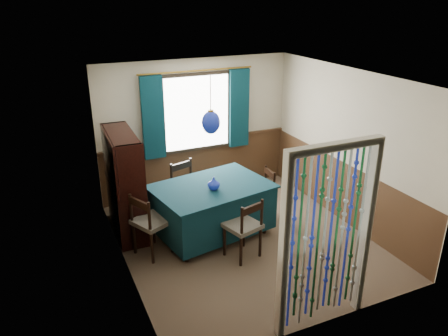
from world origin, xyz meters
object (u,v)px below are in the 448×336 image
chair_right (262,192)px  sideboard (125,198)px  chair_far (188,189)px  chair_left (150,223)px  vase_table (214,184)px  chair_near (244,227)px  pendant_lamp (211,122)px  bowl_shelf (129,168)px  dining_table (212,207)px  vase_sideboard (125,172)px

chair_right → sideboard: size_ratio=0.52×
chair_far → sideboard: 1.04m
sideboard → chair_right: bearing=-10.0°
chair_left → vase_table: size_ratio=5.43×
chair_far → chair_right: size_ratio=1.13×
chair_near → pendant_lamp: size_ratio=1.09×
pendant_lamp → bowl_shelf: pendant_lamp is taller
pendant_lamp → dining_table: bearing=-45.0°
chair_far → pendant_lamp: bearing=83.6°
dining_table → vase_table: vase_table is taller
vase_sideboard → chair_right: bearing=-17.6°
dining_table → chair_left: chair_left is taller
chair_left → bowl_shelf: bearing=164.6°
chair_far → vase_table: size_ratio=5.47×
chair_right → sideboard: 2.22m
dining_table → sideboard: size_ratio=1.17×
vase_sideboard → chair_far: bearing=-9.9°
vase_sideboard → sideboard: bearing=-106.2°
vase_table → dining_table: bearing=82.2°
dining_table → bowl_shelf: bearing=147.8°
chair_far → pendant_lamp: 1.50m
dining_table → sideboard: 1.36m
pendant_lamp → vase_sideboard: pendant_lamp is taller
chair_far → chair_right: 1.23m
chair_far → chair_near: bearing=84.3°
chair_near → chair_far: (-0.31, 1.47, 0.02)m
vase_table → sideboard: bearing=145.6°
chair_left → vase_sideboard: size_ratio=4.63×
sideboard → vase_sideboard: size_ratio=7.90×
chair_right → bowl_shelf: 2.23m
chair_near → pendant_lamp: (-0.17, 0.77, 1.34)m
chair_near → chair_left: (-1.18, 0.62, 0.02)m
chair_near → chair_left: 1.34m
sideboard → vase_sideboard: (0.06, 0.21, 0.35)m
chair_near → chair_left: bearing=136.5°
chair_left → chair_near: bearing=37.0°
dining_table → chair_near: 0.79m
chair_left → bowl_shelf: 0.88m
pendant_lamp → vase_table: pendant_lamp is taller
chair_left → pendant_lamp: size_ratio=1.14×
chair_near → vase_sideboard: bearing=112.3°
chair_near → vase_sideboard: (-1.29, 1.65, 0.43)m
chair_far → vase_sideboard: bearing=-27.4°
chair_left → pendant_lamp: bearing=73.1°
dining_table → chair_far: (-0.14, 0.70, 0.03)m
chair_left → vase_table: (1.00, 0.02, 0.42)m
dining_table → chair_near: chair_near is taller
chair_near → chair_far: bearing=86.0°
chair_far → vase_sideboard: size_ratio=4.66×
chair_near → vase_table: bearing=90.4°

